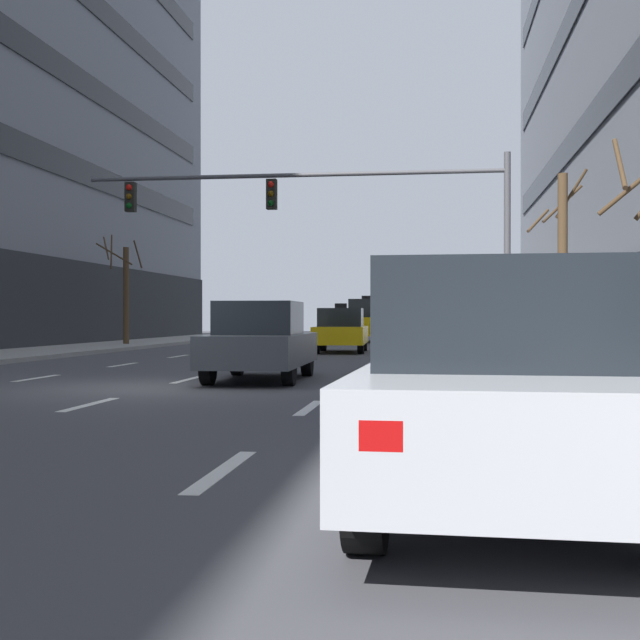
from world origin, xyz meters
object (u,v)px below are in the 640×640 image
Objects in this scene: car_parked_0 at (503,387)px; car_driving_2 at (261,342)px; taxi_driving_1 at (341,331)px; car_parked_2 at (458,328)px; traffic_signal_0 at (342,210)px; car_parked_3 at (451,327)px; pedestrian_0 at (515,324)px; car_parked_1 at (467,336)px; street_tree_1 at (562,265)px; taxi_driving_0 at (366,321)px; street_tree_2 at (125,290)px.

car_driving_2 is at bearing 109.99° from car_parked_0.
taxi_driving_1 is 13.78m from car_parked_2.
traffic_signal_0 is at bearing 99.92° from car_parked_0.
car_parked_0 is at bearing -90.01° from car_parked_2.
taxi_driving_1 is 7.10m from car_parked_3.
car_driving_2 is (-0.13, -13.83, -0.00)m from taxi_driving_1.
pedestrian_0 is at bearing 57.41° from traffic_signal_0.
car_parked_3 reaches higher than car_parked_0.
traffic_signal_0 is at bearing -83.43° from taxi_driving_1.
traffic_signal_0 is at bearing 105.77° from car_parked_1.
car_parked_3 is at bearing 63.03° from car_driving_2.
car_parked_0 is (3.89, -24.87, 0.02)m from taxi_driving_1.
car_driving_2 is at bearing -90.52° from taxi_driving_1.
taxi_driving_1 is 11.80m from street_tree_1.
car_driving_2 is 16.06m from pedestrian_0.
taxi_driving_0 is 26.68m from car_driving_2.
pedestrian_0 is at bearing 7.87° from taxi_driving_1.
taxi_driving_0 is 1.08× the size of car_parked_1.
taxi_driving_1 is 25.18m from car_parked_0.
car_parked_3 is at bearing -56.73° from taxi_driving_1.
car_parked_2 reaches higher than car_parked_0.
car_parked_1 is 0.89× the size of street_tree_1.
street_tree_1 is (5.60, -2.05, -1.68)m from traffic_signal_0.
traffic_signal_0 is at bearing -150.43° from car_parked_3.
taxi_driving_0 is 20.75m from traffic_signal_0.
car_parked_0 is at bearing -90.01° from car_parked_1.
car_parked_1 is 26.40m from street_tree_2.
car_parked_0 is 0.99× the size of car_parked_2.
car_driving_2 is 1.02× the size of car_parked_1.
taxi_driving_1 is at bearing 98.89° from car_parked_0.
car_driving_2 is 6.03m from car_parked_1.
taxi_driving_1 is at bearing -172.13° from pedestrian_0.
car_parked_3 reaches higher than car_driving_2.
street_tree_2 is at bearing 157.05° from taxi_driving_1.
car_parked_3 reaches higher than pedestrian_0.
taxi_driving_1 is at bearing 106.42° from car_parked_2.
car_driving_2 is 7.99m from street_tree_1.
car_driving_2 is at bearing -113.68° from pedestrian_0.
street_tree_2 is (-9.86, 4.17, 1.65)m from taxi_driving_1.
street_tree_2 is at bearing 128.34° from car_parked_2.
street_tree_1 is at bearing -89.15° from pedestrian_0.
street_tree_2 is at bearing -138.32° from taxi_driving_0.
traffic_signal_0 is (-3.01, -1.71, 3.24)m from car_parked_3.
street_tree_2 is at bearing 115.33° from car_parked_0.
street_tree_1 reaches higher than taxi_driving_1.
car_parked_1 is at bearing -48.13° from car_driving_2.
car_driving_2 is 2.79× the size of pedestrian_0.
taxi_driving_1 is 8.43m from traffic_signal_0.
car_parked_1 reaches higher than car_driving_2.
car_parked_3 is 2.69× the size of pedestrian_0.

